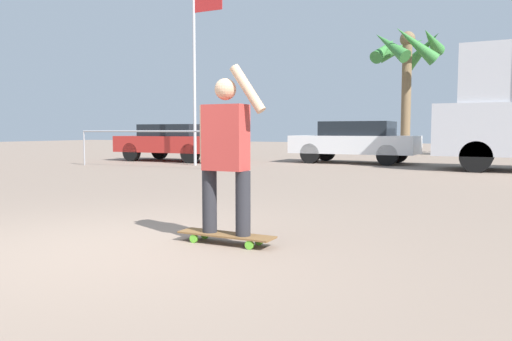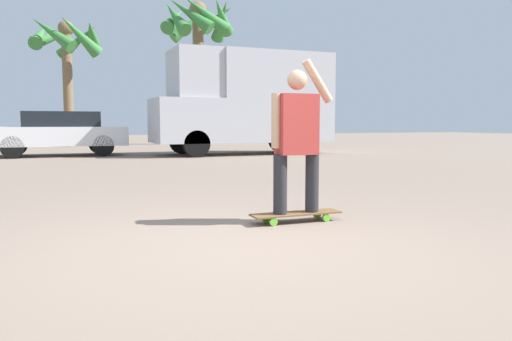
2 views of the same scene
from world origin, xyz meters
name	(u,v)px [view 2 (image 2 of 2)]	position (x,y,z in m)	size (l,w,h in m)	color
ground_plane	(239,248)	(0.00, 0.00, 0.00)	(80.00, 80.00, 0.00)	gray
skateboard	(296,214)	(0.92, 0.80, 0.08)	(0.96, 0.24, 0.10)	brown
person_skateboarder	(297,134)	(0.91, 0.80, 0.91)	(0.69, 0.22, 1.57)	#28282D
camper_van	(246,100)	(4.49, 11.60, 1.77)	(5.77, 2.07, 3.30)	black
parked_car_white	(59,132)	(-1.23, 12.89, 0.73)	(4.02, 1.78, 1.37)	black
palm_tree_near_van	(199,28)	(5.13, 19.53, 5.49)	(3.77, 3.66, 6.86)	brown
palm_tree_center_background	(66,44)	(-0.77, 19.22, 4.37)	(3.06, 3.29, 5.48)	brown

